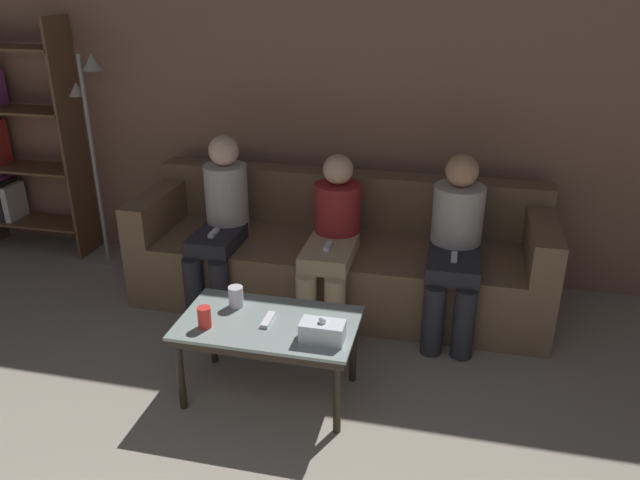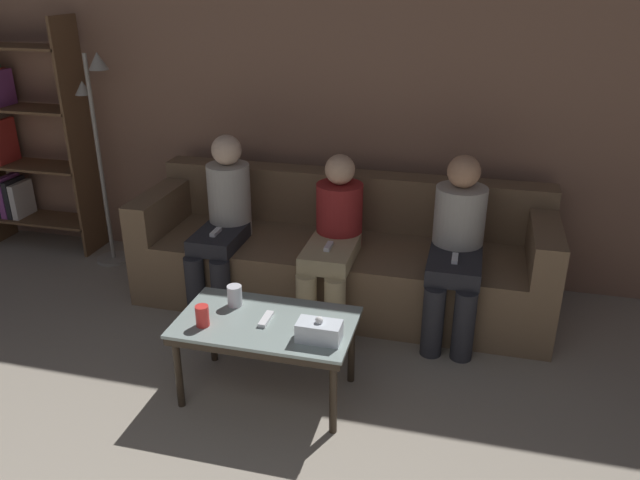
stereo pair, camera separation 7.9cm
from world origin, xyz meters
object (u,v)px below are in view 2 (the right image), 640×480
object	(u,v)px
standing_lamp	(99,139)
seated_person_mid_left	(334,236)
coffee_table	(266,329)
seated_person_left_end	(224,218)
bookshelf	(17,141)
game_remote	(266,319)
couch	(342,257)
cup_near_left	(235,296)
cup_near_right	(202,316)
tissue_box	(319,331)
seated_person_mid_right	(457,242)

from	to	relation	value
standing_lamp	seated_person_mid_left	xyz separation A→B (m)	(1.88, -0.39, -0.42)
coffee_table	seated_person_left_end	distance (m)	1.16
bookshelf	standing_lamp	xyz separation A→B (m)	(0.84, -0.14, 0.10)
coffee_table	game_remote	distance (m)	0.06
couch	cup_near_left	size ratio (longest dim) A/B	23.75
cup_near_left	bookshelf	distance (m)	2.75
couch	standing_lamp	world-z (taller)	standing_lamp
couch	cup_near_left	xyz separation A→B (m)	(-0.36, -1.06, 0.20)
couch	seated_person_left_end	distance (m)	0.86
game_remote	seated_person_left_end	xyz separation A→B (m)	(-0.62, 0.96, 0.14)
couch	seated_person_mid_left	size ratio (longest dim) A/B	2.59
cup_near_right	seated_person_left_end	size ratio (longest dim) A/B	0.10
tissue_box	seated_person_mid_left	world-z (taller)	seated_person_mid_left
seated_person_mid_left	seated_person_mid_right	size ratio (longest dim) A/B	0.96
tissue_box	seated_person_left_end	world-z (taller)	seated_person_left_end
tissue_box	game_remote	world-z (taller)	tissue_box
coffee_table	seated_person_mid_right	bearing A→B (deg)	46.01
couch	tissue_box	bearing A→B (deg)	-82.55
game_remote	seated_person_left_end	size ratio (longest dim) A/B	0.13
cup_near_right	game_remote	world-z (taller)	cup_near_right
standing_lamp	seated_person_left_end	size ratio (longest dim) A/B	1.41
coffee_table	seated_person_left_end	size ratio (longest dim) A/B	0.81
couch	cup_near_left	bearing A→B (deg)	-108.95
seated_person_left_end	seated_person_mid_right	xyz separation A→B (m)	(1.54, -0.00, -0.01)
cup_near_left	seated_person_mid_right	world-z (taller)	seated_person_mid_right
tissue_box	cup_near_left	bearing A→B (deg)	157.15
cup_near_right	seated_person_left_end	world-z (taller)	seated_person_left_end
standing_lamp	seated_person_mid_left	bearing A→B (deg)	-11.76
tissue_box	seated_person_left_end	distance (m)	1.42
cup_near_right	seated_person_mid_right	world-z (taller)	seated_person_mid_right
bookshelf	cup_near_right	bearing A→B (deg)	-34.83
couch	standing_lamp	xyz separation A→B (m)	(-1.88, 0.14, 0.68)
bookshelf	seated_person_mid_right	xyz separation A→B (m)	(3.50, -0.51, -0.29)
bookshelf	seated_person_mid_right	world-z (taller)	bookshelf
tissue_box	seated_person_mid_right	xyz separation A→B (m)	(0.60, 1.06, 0.09)
bookshelf	seated_person_left_end	size ratio (longest dim) A/B	1.61
bookshelf	seated_person_left_end	distance (m)	2.04
standing_lamp	seated_person_left_end	xyz separation A→B (m)	(1.11, -0.37, -0.38)
cup_near_right	standing_lamp	distance (m)	2.09
coffee_table	seated_person_mid_left	distance (m)	0.95
game_remote	cup_near_right	bearing A→B (deg)	-157.35
cup_near_left	seated_person_mid_left	size ratio (longest dim) A/B	0.11
bookshelf	seated_person_mid_left	size ratio (longest dim) A/B	1.73
couch	coffee_table	bearing A→B (deg)	-97.13
standing_lamp	tissue_box	bearing A→B (deg)	-34.87
cup_near_right	tissue_box	distance (m)	0.62
cup_near_left	tissue_box	world-z (taller)	tissue_box
coffee_table	seated_person_left_end	world-z (taller)	seated_person_left_end
game_remote	seated_person_left_end	bearing A→B (deg)	123.14
coffee_table	seated_person_mid_left	size ratio (longest dim) A/B	0.87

